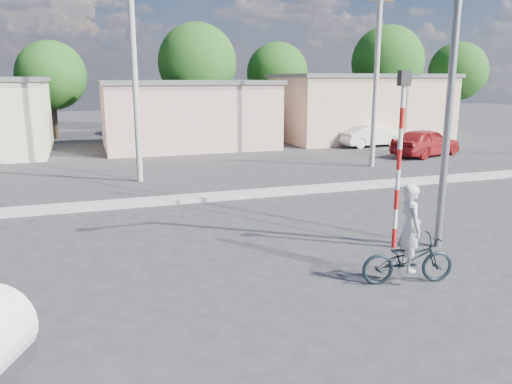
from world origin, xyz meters
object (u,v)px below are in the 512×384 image
object	(u,v)px
car_red	(426,142)
streetlight	(449,44)
car_cream	(371,136)
bicycle	(408,259)
traffic_pole	(400,145)
cyclist	(409,241)

from	to	relation	value
car_red	streetlight	size ratio (longest dim) A/B	0.49
streetlight	car_red	bearing A→B (deg)	53.59
car_red	car_cream	bearing A→B (deg)	-7.18
bicycle	traffic_pole	distance (m)	3.07
car_red	traffic_pole	distance (m)	16.27
bicycle	traffic_pole	xyz separation A→B (m)	(1.04, 2.01, 2.08)
bicycle	car_cream	bearing A→B (deg)	-18.15
bicycle	streetlight	size ratio (longest dim) A/B	0.22
car_red	streetlight	xyz separation A→B (m)	(-9.39, -12.74, 4.20)
bicycle	cyclist	bearing A→B (deg)	0.00
car_red	bicycle	bearing A→B (deg)	124.29
car_red	streetlight	distance (m)	16.38
bicycle	streetlight	bearing A→B (deg)	-37.85
traffic_pole	streetlight	distance (m)	2.56
car_red	cyclist	bearing A→B (deg)	124.29
car_cream	cyclist	bearing A→B (deg)	143.96
cyclist	car_red	bearing A→B (deg)	-26.98
bicycle	car_red	xyz separation A→B (m)	(11.37, 14.45, 0.24)
cyclist	streetlight	xyz separation A→B (m)	(1.97, 1.71, 4.06)
traffic_pole	car_cream	bearing A→B (deg)	60.39
cyclist	streetlight	size ratio (longest dim) A/B	0.20
cyclist	car_red	size ratio (longest dim) A/B	0.41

